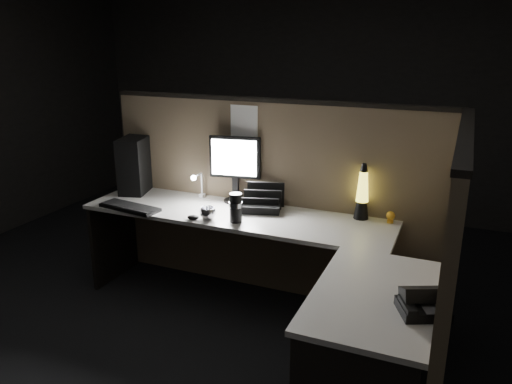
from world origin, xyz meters
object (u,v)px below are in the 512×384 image
at_px(keyboard, 130,207).
at_px(desk_phone, 423,303).
at_px(pc_tower, 137,164).
at_px(monitor, 235,163).
at_px(lava_lamp, 362,196).

distance_m(keyboard, desk_phone, 2.25).
relative_size(pc_tower, monitor, 0.88).
bearing_deg(lava_lamp, desk_phone, -65.53).
relative_size(monitor, lava_lamp, 1.27).
bearing_deg(keyboard, pc_tower, 125.68).
bearing_deg(monitor, keyboard, -153.02).
bearing_deg(lava_lamp, monitor, 179.68).
xyz_separation_m(pc_tower, desk_phone, (2.38, -1.11, -0.18)).
relative_size(pc_tower, lava_lamp, 1.13).
distance_m(monitor, desk_phone, 1.91).
xyz_separation_m(pc_tower, monitor, (0.88, 0.04, 0.08)).
bearing_deg(monitor, pc_tower, 173.14).
bearing_deg(pc_tower, monitor, -12.60).
height_order(pc_tower, desk_phone, pc_tower).
bearing_deg(keyboard, monitor, 44.33).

